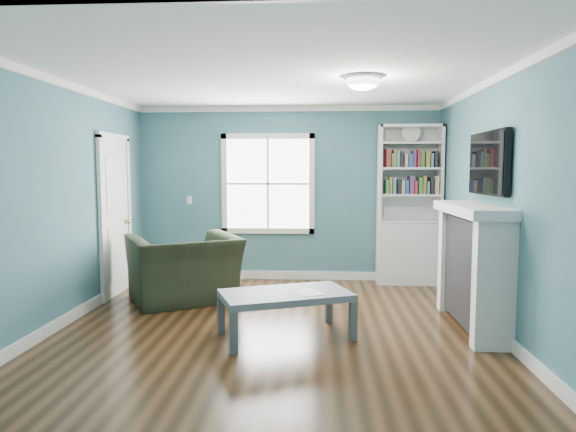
{
  "coord_description": "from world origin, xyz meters",
  "views": [
    {
      "loc": [
        0.46,
        -5.2,
        1.66
      ],
      "look_at": [
        0.13,
        0.4,
        1.15
      ],
      "focal_mm": 32.0,
      "sensor_mm": 36.0,
      "label": 1
    }
  ],
  "objects": [
    {
      "name": "floor",
      "position": [
        0.0,
        0.0,
        0.0
      ],
      "size": [
        5.0,
        5.0,
        0.0
      ],
      "primitive_type": "plane",
      "color": "black",
      "rests_on": "ground"
    },
    {
      "name": "room_walls",
      "position": [
        0.0,
        0.0,
        1.58
      ],
      "size": [
        5.0,
        5.0,
        5.0
      ],
      "color": "#376470",
      "rests_on": "ground"
    },
    {
      "name": "trim",
      "position": [
        0.0,
        0.0,
        1.24
      ],
      "size": [
        4.5,
        5.0,
        2.6
      ],
      "color": "white",
      "rests_on": "ground"
    },
    {
      "name": "window",
      "position": [
        -0.3,
        2.49,
        1.45
      ],
      "size": [
        1.4,
        0.06,
        1.5
      ],
      "color": "white",
      "rests_on": "room_walls"
    },
    {
      "name": "bookshelf",
      "position": [
        1.77,
        2.3,
        0.92
      ],
      "size": [
        0.9,
        0.35,
        2.31
      ],
      "color": "silver",
      "rests_on": "ground"
    },
    {
      "name": "fireplace",
      "position": [
        2.08,
        0.2,
        0.64
      ],
      "size": [
        0.44,
        1.58,
        1.3
      ],
      "color": "black",
      "rests_on": "ground"
    },
    {
      "name": "tv",
      "position": [
        2.2,
        0.2,
        1.72
      ],
      "size": [
        0.06,
        1.1,
        0.65
      ],
      "primitive_type": "cube",
      "color": "black",
      "rests_on": "fireplace"
    },
    {
      "name": "door",
      "position": [
        -2.22,
        1.4,
        1.07
      ],
      "size": [
        0.12,
        0.98,
        2.17
      ],
      "color": "silver",
      "rests_on": "ground"
    },
    {
      "name": "ceiling_fixture",
      "position": [
        0.9,
        0.1,
        2.55
      ],
      "size": [
        0.38,
        0.38,
        0.15
      ],
      "color": "white",
      "rests_on": "room_walls"
    },
    {
      "name": "light_switch",
      "position": [
        -1.5,
        2.48,
        1.2
      ],
      "size": [
        0.08,
        0.01,
        0.12
      ],
      "primitive_type": "cube",
      "color": "white",
      "rests_on": "room_walls"
    },
    {
      "name": "recliner",
      "position": [
        -1.23,
        1.09,
        0.56
      ],
      "size": [
        1.52,
        1.35,
        1.12
      ],
      "primitive_type": "imported",
      "rotation": [
        0.0,
        0.0,
        -2.63
      ],
      "color": "black",
      "rests_on": "ground"
    },
    {
      "name": "coffee_table",
      "position": [
        0.14,
        -0.23,
        0.39
      ],
      "size": [
        1.41,
        1.09,
        0.45
      ],
      "rotation": [
        0.0,
        0.0,
        0.37
      ],
      "color": "#4A5258",
      "rests_on": "ground"
    },
    {
      "name": "paper_sheet",
      "position": [
        0.35,
        -0.24,
        0.46
      ],
      "size": [
        0.35,
        0.38,
        0.0
      ],
      "primitive_type": "cube",
      "rotation": [
        0.0,
        0.0,
        0.48
      ],
      "color": "white",
      "rests_on": "coffee_table"
    }
  ]
}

